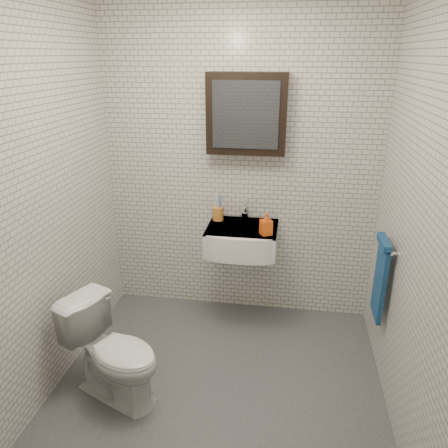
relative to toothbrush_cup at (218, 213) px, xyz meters
name	(u,v)px	position (x,y,z in m)	size (l,w,h in m)	color
ground	(220,379)	(0.16, -0.89, -0.91)	(2.20, 2.00, 0.01)	#46484D
room_shell	(220,176)	(0.16, -0.89, 0.56)	(2.22, 2.02, 2.51)	silver
washbasin	(242,240)	(0.21, -0.16, -0.15)	(0.55, 0.50, 0.20)	white
faucet	(245,212)	(0.21, 0.04, 0.01)	(0.06, 0.20, 0.15)	silver
mirror_cabinet	(246,114)	(0.21, 0.03, 0.79)	(0.60, 0.15, 0.60)	black
towel_rail	(381,275)	(1.21, -0.54, -0.19)	(0.09, 0.30, 0.58)	silver
toothbrush_cup	(218,213)	(0.00, 0.00, 0.00)	(0.10, 0.10, 0.24)	#C07D30
soap_bottle	(266,224)	(0.41, -0.25, 0.03)	(0.08, 0.08, 0.17)	orange
toilet	(114,352)	(-0.49, -1.13, -0.57)	(0.38, 0.66, 0.67)	white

